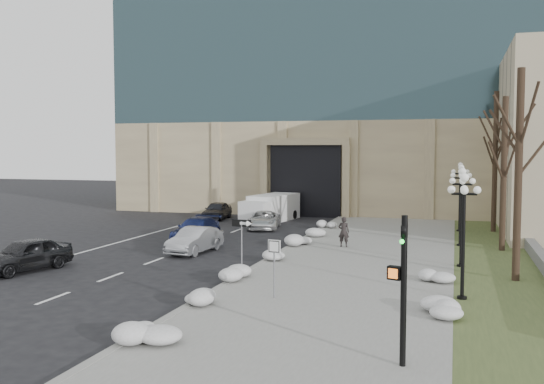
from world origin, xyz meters
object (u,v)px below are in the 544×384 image
Objects in this scene: lamppost_b at (462,204)px; lamppost_c at (461,194)px; pedestrian at (344,232)px; car_a at (25,255)px; keep_sign at (274,256)px; car_c at (196,229)px; one_way_sign at (245,230)px; car_b at (195,240)px; lamppost_d at (460,187)px; lamppost_a at (464,219)px; box_truck at (271,209)px; traffic_signal at (402,294)px; car_d at (264,220)px; car_e at (217,210)px.

lamppost_c is at bearing 90.00° from lamppost_b.
lamppost_b is at bearing 146.96° from pedestrian.
car_a is 12.81m from keep_sign.
one_way_sign reaches higher than car_c.
car_c is at bearing 117.99° from car_b.
lamppost_c is 1.00× the size of lamppost_d.
lamppost_a is 19.50m from lamppost_d.
traffic_signal is (12.62, -29.86, 0.97)m from box_truck.
lamppost_b reaches higher than pedestrian.
traffic_signal reaches higher than pedestrian.
keep_sign is 7.09m from lamppost_a.
lamppost_a is at bearing -63.94° from car_d.
car_d is 13.65m from lamppost_d.
lamppost_a is (15.56, -10.93, 2.37)m from car_c.
car_c is 1.07× the size of car_d.
car_e is 29.10m from lamppost_a.
car_c is at bearing 132.39° from keep_sign.
lamppost_d is (0.00, 6.50, 0.00)m from lamppost_c.
lamppost_a is at bearing 97.81° from traffic_signal.
lamppost_b reaches higher than one_way_sign.
car_e is 22.84m from one_way_sign.
one_way_sign is (4.24, -16.02, 1.49)m from car_d.
keep_sign is at bearing 5.30° from car_a.
lamppost_a is at bearing -48.22° from box_truck.
lamppost_a is (13.84, -6.90, 2.38)m from car_b.
car_e is 0.88× the size of lamppost_b.
car_e is at bearing 154.00° from lamppost_c.
car_b is 14.05m from lamppost_b.
car_b is 11.43m from keep_sign.
lamppost_c is at bearing 28.67° from car_b.
pedestrian is (12.42, -11.57, 0.27)m from car_e.
traffic_signal reaches higher than keep_sign.
box_truck is 1.43× the size of lamppost_d.
lamppost_b reaches higher than keep_sign.
lamppost_b is 13.00m from lamppost_d.
traffic_signal is at bearing -101.30° from lamppost_a.
lamppost_b reaches higher than car_a.
car_c is 6.98m from car_d.
box_truck is (4.56, -0.05, 0.29)m from car_e.
lamppost_a is at bearing -55.16° from car_e.
car_a is at bearing -146.12° from lamppost_c.
lamppost_c reaches higher than car_d.
car_e is 1.05× the size of traffic_signal.
lamppost_b is at bearing 32.76° from car_a.
box_truck is 1.43× the size of lamppost_a.
car_b is 0.88× the size of lamppost_c.
car_a is at bearing -161.50° from lamppost_b.
lamppost_b reaches higher than traffic_signal.
lamppost_d reaches higher than car_a.
one_way_sign is at bearing 22.35° from car_a.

